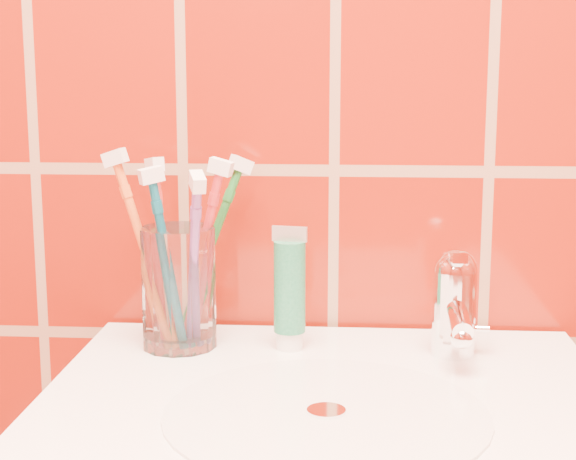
{
  "coord_description": "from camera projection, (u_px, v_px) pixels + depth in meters",
  "views": [
    {
      "loc": [
        0.02,
        0.15,
        1.16
      ],
      "look_at": [
        -0.05,
        1.08,
        0.99
      ],
      "focal_mm": 55.0,
      "sensor_mm": 36.0,
      "label": 1
    }
  ],
  "objects": [
    {
      "name": "toothbrush_1",
      "position": [
        202.0,
        255.0,
        0.99
      ],
      "size": [
        0.1,
        0.09,
        0.22
      ],
      "primitive_type": null,
      "rotation": [
        0.24,
        0.0,
        1.37
      ],
      "color": "#B9272E",
      "rests_on": "glass_tumbler"
    },
    {
      "name": "toothbrush_4",
      "position": [
        168.0,
        262.0,
        0.97
      ],
      "size": [
        0.09,
        0.08,
        0.22
      ],
      "primitive_type": null,
      "rotation": [
        0.16,
        0.0,
        -1.02
      ],
      "color": "#0C556B",
      "rests_on": "glass_tumbler"
    },
    {
      "name": "toothbrush_5",
      "position": [
        145.0,
        252.0,
        0.99
      ],
      "size": [
        0.13,
        0.12,
        0.23
      ],
      "primitive_type": null,
      "rotation": [
        0.32,
        0.0,
        -1.83
      ],
      "color": "#D55F25",
      "rests_on": "glass_tumbler"
    },
    {
      "name": "toothbrush_3",
      "position": [
        162.0,
        254.0,
        1.0
      ],
      "size": [
        0.08,
        0.09,
        0.22
      ],
      "primitive_type": null,
      "rotation": [
        0.16,
        0.0,
        -2.53
      ],
      "color": "#B52B26",
      "rests_on": "glass_tumbler"
    },
    {
      "name": "glass_tumbler",
      "position": [
        178.0,
        287.0,
        0.99
      ],
      "size": [
        0.09,
        0.09,
        0.14
      ],
      "primitive_type": "cylinder",
      "rotation": [
        0.0,
        0.0,
        0.07
      ],
      "color": "white",
      "rests_on": "pedestal_sink"
    },
    {
      "name": "toothbrush_0",
      "position": [
        208.0,
        251.0,
        1.02
      ],
      "size": [
        0.17,
        0.16,
        0.23
      ],
      "primitive_type": null,
      "rotation": [
        0.4,
        0.0,
        2.11
      ],
      "color": "#1E702B",
      "rests_on": "glass_tumbler"
    },
    {
      "name": "toothpaste_tube",
      "position": [
        290.0,
        292.0,
        0.99
      ],
      "size": [
        0.04,
        0.04,
        0.14
      ],
      "rotation": [
        0.0,
        0.0,
        -0.19
      ],
      "color": "white",
      "rests_on": "pedestal_sink"
    },
    {
      "name": "toothbrush_2",
      "position": [
        193.0,
        265.0,
        0.96
      ],
      "size": [
        0.1,
        0.16,
        0.23
      ],
      "primitive_type": null,
      "rotation": [
        0.34,
        0.0,
        0.36
      ],
      "color": "#7B4595",
      "rests_on": "glass_tumbler"
    },
    {
      "name": "faucet",
      "position": [
        455.0,
        300.0,
        0.96
      ],
      "size": [
        0.05,
        0.11,
        0.12
      ],
      "color": "white",
      "rests_on": "pedestal_sink"
    }
  ]
}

